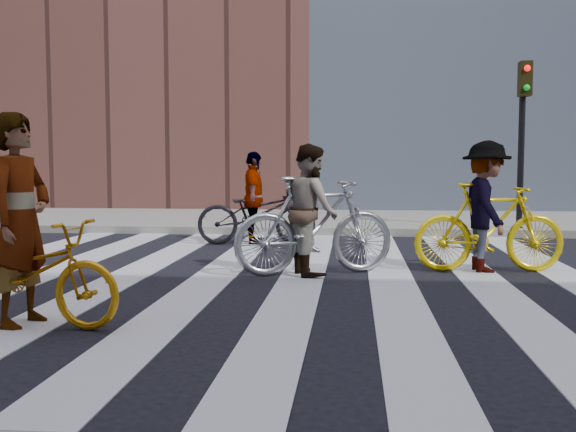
# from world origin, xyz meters

# --- Properties ---
(ground) EXTENTS (100.00, 100.00, 0.00)m
(ground) POSITION_xyz_m (0.00, 0.00, 0.00)
(ground) COLOR black
(ground) RESTS_ON ground
(sidewalk_far) EXTENTS (100.00, 5.00, 0.15)m
(sidewalk_far) POSITION_xyz_m (0.00, 7.50, 0.07)
(sidewalk_far) COLOR gray
(sidewalk_far) RESTS_ON ground
(zebra_crosswalk) EXTENTS (8.25, 10.00, 0.01)m
(zebra_crosswalk) POSITION_xyz_m (0.00, 0.00, 0.01)
(zebra_crosswalk) COLOR silver
(zebra_crosswalk) RESTS_ON ground
(traffic_signal) EXTENTS (0.22, 0.42, 3.33)m
(traffic_signal) POSITION_xyz_m (4.40, 5.32, 2.28)
(traffic_signal) COLOR black
(traffic_signal) RESTS_ON ground
(bike_yellow_left) EXTENTS (1.86, 0.91, 0.94)m
(bike_yellow_left) POSITION_xyz_m (-1.66, -2.42, 0.47)
(bike_yellow_left) COLOR orange
(bike_yellow_left) RESTS_ON ground
(bike_silver_mid) EXTENTS (2.17, 1.28, 1.26)m
(bike_silver_mid) POSITION_xyz_m (0.69, 0.49, 0.63)
(bike_silver_mid) COLOR #94989D
(bike_silver_mid) RESTS_ON ground
(bike_yellow_right) EXTENTS (1.99, 0.71, 1.17)m
(bike_yellow_right) POSITION_xyz_m (2.95, 0.92, 0.59)
(bike_yellow_right) COLOR yellow
(bike_yellow_right) RESTS_ON ground
(bike_dark_rear) EXTENTS (2.13, 0.98, 1.08)m
(bike_dark_rear) POSITION_xyz_m (-0.49, 3.56, 0.54)
(bike_dark_rear) COLOR black
(bike_dark_rear) RESTS_ON ground
(rider_left) EXTENTS (0.55, 0.75, 1.87)m
(rider_left) POSITION_xyz_m (-1.71, -2.42, 0.93)
(rider_left) COLOR slate
(rider_left) RESTS_ON ground
(rider_mid) EXTENTS (0.87, 0.98, 1.67)m
(rider_mid) POSITION_xyz_m (0.64, 0.49, 0.83)
(rider_mid) COLOR slate
(rider_mid) RESTS_ON ground
(rider_right) EXTENTS (0.73, 1.16, 1.71)m
(rider_right) POSITION_xyz_m (2.90, 0.92, 0.86)
(rider_right) COLOR slate
(rider_right) RESTS_ON ground
(rider_rear) EXTENTS (0.52, 0.99, 1.61)m
(rider_rear) POSITION_xyz_m (-0.54, 3.56, 0.81)
(rider_rear) COLOR slate
(rider_rear) RESTS_ON ground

